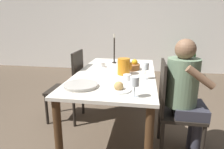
{
  "coord_description": "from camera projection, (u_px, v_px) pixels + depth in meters",
  "views": [
    {
      "loc": [
        0.32,
        -2.21,
        1.33
      ],
      "look_at": [
        0.0,
        -0.25,
        0.78
      ],
      "focal_mm": 32.0,
      "sensor_mm": 36.0,
      "label": 1
    }
  ],
  "objects": [
    {
      "name": "teacup_across",
      "position": [
        102.0,
        65.0,
        2.59
      ],
      "size": [
        0.14,
        0.14,
        0.06
      ],
      "color": "white",
      "rests_on": "dining_table"
    },
    {
      "name": "serving_tray",
      "position": [
        81.0,
        85.0,
        1.83
      ],
      "size": [
        0.31,
        0.31,
        0.03
      ],
      "color": "#B7B2A8",
      "rests_on": "dining_table"
    },
    {
      "name": "red_pitcher",
      "position": [
        124.0,
        66.0,
        2.23
      ],
      "size": [
        0.16,
        0.14,
        0.18
      ],
      "color": "orange",
      "rests_on": "dining_table"
    },
    {
      "name": "chair_person_side",
      "position": [
        173.0,
        107.0,
        1.99
      ],
      "size": [
        0.42,
        0.42,
        0.94
      ],
      "rotation": [
        0.0,
        0.0,
        -1.57
      ],
      "color": "black",
      "rests_on": "ground_plane"
    },
    {
      "name": "dining_table",
      "position": [
        115.0,
        81.0,
        2.34
      ],
      "size": [
        0.9,
        1.68,
        0.73
      ],
      "color": "silver",
      "rests_on": "ground_plane"
    },
    {
      "name": "fruit_bowl",
      "position": [
        130.0,
        66.0,
        2.48
      ],
      "size": [
        0.23,
        0.23,
        0.13
      ],
      "color": "brown",
      "rests_on": "dining_table"
    },
    {
      "name": "ground_plane",
      "position": [
        115.0,
        129.0,
        2.51
      ],
      "size": [
        20.0,
        20.0,
        0.0
      ],
      "primitive_type": "plane",
      "color": "brown"
    },
    {
      "name": "person_seated",
      "position": [
        185.0,
        89.0,
        1.9
      ],
      "size": [
        0.39,
        0.41,
        1.16
      ],
      "rotation": [
        0.0,
        0.0,
        -1.57
      ],
      "color": "#33333D",
      "rests_on": "ground_plane"
    },
    {
      "name": "bread_plate",
      "position": [
        119.0,
        88.0,
        1.74
      ],
      "size": [
        0.22,
        0.22,
        0.08
      ],
      "color": "white",
      "rests_on": "dining_table"
    },
    {
      "name": "chair_opposite",
      "position": [
        70.0,
        85.0,
        2.63
      ],
      "size": [
        0.42,
        0.42,
        0.94
      ],
      "rotation": [
        0.0,
        0.0,
        1.57
      ],
      "color": "black",
      "rests_on": "ground_plane"
    },
    {
      "name": "wine_glass_water",
      "position": [
        145.0,
        67.0,
        2.04
      ],
      "size": [
        0.07,
        0.07,
        0.18
      ],
      "color": "white",
      "rests_on": "dining_table"
    },
    {
      "name": "wine_glass_juice",
      "position": [
        135.0,
        83.0,
        1.56
      ],
      "size": [
        0.07,
        0.07,
        0.17
      ],
      "color": "white",
      "rests_on": "dining_table"
    },
    {
      "name": "wall_back",
      "position": [
        133.0,
        20.0,
        5.06
      ],
      "size": [
        10.0,
        0.06,
        2.6
      ],
      "color": "silver",
      "rests_on": "ground_plane"
    },
    {
      "name": "candlestick_tall",
      "position": [
        114.0,
        51.0,
        2.79
      ],
      "size": [
        0.06,
        0.06,
        0.41
      ],
      "color": "black",
      "rests_on": "dining_table"
    },
    {
      "name": "teacup_near_person",
      "position": [
        127.0,
        78.0,
        2.02
      ],
      "size": [
        0.14,
        0.14,
        0.06
      ],
      "color": "white",
      "rests_on": "dining_table"
    },
    {
      "name": "potted_plant",
      "position": [
        187.0,
        59.0,
        4.64
      ],
      "size": [
        0.39,
        0.39,
        0.72
      ],
      "color": "beige",
      "rests_on": "ground_plane"
    }
  ]
}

